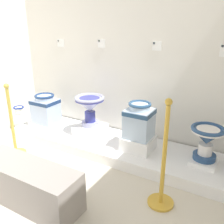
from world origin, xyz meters
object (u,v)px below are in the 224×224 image
object	(u,v)px
plinth_block_central_ornate	(138,143)
museum_bench	(28,184)
plinth_block_slender_white	(47,124)
stanchion_post_near_right	(163,175)
antique_toilet_slender_white	(45,108)
antique_toilet_broad_patterned	(207,138)
plinth_block_broad_patterned	(204,161)
info_placard_second	(101,43)
decorative_vase_corner	(20,120)
antique_toilet_pale_glazed	(90,105)
info_placard_first	(61,43)
antique_toilet_central_ornate	(139,120)
plinth_block_pale_glazed	(91,129)
info_placard_third	(157,46)
stanchion_post_near_left	(14,135)

from	to	relation	value
plinth_block_central_ornate	museum_bench	xyz separation A→B (m)	(-0.58, -1.25, -0.02)
plinth_block_slender_white	stanchion_post_near_right	distance (m)	2.15
antique_toilet_slender_white	plinth_block_central_ornate	size ratio (longest dim) A/B	1.19
antique_toilet_broad_patterned	plinth_block_broad_patterned	bearing A→B (deg)	90.00
info_placard_second	decorative_vase_corner	world-z (taller)	info_placard_second
antique_toilet_pale_glazed	info_placard_first	size ratio (longest dim) A/B	3.44
antique_toilet_central_ornate	stanchion_post_near_right	size ratio (longest dim) A/B	0.42
antique_toilet_slender_white	museum_bench	size ratio (longest dim) A/B	0.40
plinth_block_central_ornate	decorative_vase_corner	xyz separation A→B (m)	(-2.01, -0.11, -0.05)
plinth_block_slender_white	plinth_block_pale_glazed	size ratio (longest dim) A/B	1.01
info_placard_second	plinth_block_broad_patterned	bearing A→B (deg)	-12.76
plinth_block_pale_glazed	plinth_block_broad_patterned	world-z (taller)	plinth_block_pale_glazed
info_placard_third	decorative_vase_corner	bearing A→B (deg)	-165.14
antique_toilet_central_ornate	info_placard_first	size ratio (longest dim) A/B	3.58
antique_toilet_pale_glazed	museum_bench	world-z (taller)	antique_toilet_pale_glazed
plinth_block_slender_white	museum_bench	xyz separation A→B (m)	(0.94, -1.23, 0.03)
plinth_block_pale_glazed	info_placard_first	distance (m)	1.41
plinth_block_central_ornate	decorative_vase_corner	distance (m)	2.02
info_placard_third	stanchion_post_near_left	xyz separation A→B (m)	(-1.46, -1.12, -1.09)
plinth_block_pale_glazed	info_placard_second	world-z (taller)	info_placard_second
plinth_block_pale_glazed	plinth_block_slender_white	bearing A→B (deg)	-171.47
antique_toilet_slender_white	antique_toilet_broad_patterned	size ratio (longest dim) A/B	1.12
antique_toilet_central_ornate	plinth_block_slender_white	bearing A→B (deg)	-179.10
plinth_block_slender_white	antique_toilet_slender_white	size ratio (longest dim) A/B	0.91
plinth_block_slender_white	antique_toilet_central_ornate	world-z (taller)	antique_toilet_central_ornate
plinth_block_pale_glazed	antique_toilet_central_ornate	distance (m)	0.86
plinth_block_slender_white	antique_toilet_pale_glazed	size ratio (longest dim) A/B	0.93
info_placard_first	info_placard_third	bearing A→B (deg)	-0.00
stanchion_post_near_right	museum_bench	distance (m)	1.27
antique_toilet_central_ornate	plinth_block_pale_glazed	bearing A→B (deg)	173.71
stanchion_post_near_left	museum_bench	size ratio (longest dim) A/B	0.87
decorative_vase_corner	museum_bench	distance (m)	1.83
antique_toilet_central_ornate	museum_bench	distance (m)	1.42
plinth_block_broad_patterned	info_placard_second	world-z (taller)	info_placard_second
plinth_block_central_ornate	museum_bench	distance (m)	1.38
plinth_block_pale_glazed	stanchion_post_near_left	xyz separation A→B (m)	(-0.66, -0.78, 0.08)
info_placard_first	stanchion_post_near_right	world-z (taller)	info_placard_first
plinth_block_central_ornate	antique_toilet_central_ornate	xyz separation A→B (m)	(0.00, 0.00, 0.31)
antique_toilet_broad_patterned	museum_bench	world-z (taller)	antique_toilet_broad_patterned
plinth_block_central_ornate	info_placard_third	size ratio (longest dim) A/B	3.18
antique_toilet_slender_white	antique_toilet_pale_glazed	bearing A→B (deg)	8.53
antique_toilet_pale_glazed	plinth_block_broad_patterned	bearing A→B (deg)	-0.54
antique_toilet_pale_glazed	museum_bench	distance (m)	1.40
antique_toilet_slender_white	info_placard_second	size ratio (longest dim) A/B	3.84
plinth_block_pale_glazed	antique_toilet_pale_glazed	bearing A→B (deg)	-116.57
stanchion_post_near_left	antique_toilet_broad_patterned	bearing A→B (deg)	18.97
plinth_block_pale_glazed	antique_toilet_pale_glazed	xyz separation A→B (m)	(-0.00, -0.00, 0.36)
antique_toilet_central_ornate	info_placard_second	size ratio (longest dim) A/B	3.91
antique_toilet_slender_white	stanchion_post_near_left	xyz separation A→B (m)	(0.07, -0.67, -0.16)
plinth_block_central_ornate	plinth_block_broad_patterned	xyz separation A→B (m)	(0.78, 0.07, -0.06)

